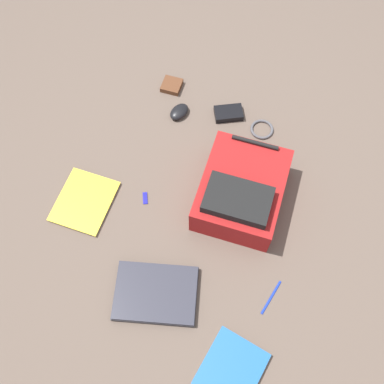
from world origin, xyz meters
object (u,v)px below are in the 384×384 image
book_manual (84,201)px  usb_stick (145,198)px  laptop (156,293)px  pen_black (271,297)px  backpack (241,191)px  earbud_pouch (172,85)px  computer_mouse (179,112)px  cable_coil (262,129)px  power_brick (229,113)px  book_comic (231,369)px

book_manual → usb_stick: size_ratio=5.72×
laptop → pen_black: laptop is taller
backpack → earbud_pouch: size_ratio=5.46×
laptop → computer_mouse: size_ratio=3.80×
book_manual → computer_mouse: (0.07, 0.58, 0.01)m
backpack → pen_black: (0.31, -0.28, -0.08)m
earbud_pouch → cable_coil: bearing=3.9°
cable_coil → power_brick: size_ratio=0.83×
computer_mouse → pen_black: 0.90m
backpack → book_manual: bearing=-144.6°
book_comic → earbud_pouch: earbud_pouch is taller
cable_coil → usb_stick: size_ratio=1.95×
usb_stick → pen_black: bearing=-5.6°
pen_black → book_comic: bearing=-87.7°
cable_coil → book_manual: bearing=-120.5°
book_manual → power_brick: power_brick is taller
usb_stick → laptop: bearing=-47.3°
laptop → cable_coil: size_ratio=3.65×
laptop → book_comic: (0.37, -0.07, -0.01)m
book_comic → computer_mouse: (-0.77, 0.78, 0.01)m
book_comic → book_manual: size_ratio=0.78×
pen_black → book_manual: bearing=-173.7°
power_brick → usb_stick: (-0.06, -0.54, -0.01)m
book_manual → book_comic: bearing=-13.8°
book_manual → earbud_pouch: size_ratio=3.50×
backpack → usb_stick: size_ratio=8.94×
power_brick → usb_stick: 0.55m
laptop → backpack: bearing=84.2°
computer_mouse → pen_black: bearing=-28.2°
backpack → pen_black: size_ratio=3.24×
laptop → earbud_pouch: size_ratio=4.36×
usb_stick → book_manual: bearing=-141.7°
laptop → book_manual: size_ratio=1.25×
book_manual → computer_mouse: 0.58m
power_brick → laptop: bearing=-75.8°
computer_mouse → power_brick: bearing=37.2°
laptop → pen_black: 0.43m
backpack → power_brick: 0.43m
backpack → power_brick: (-0.26, 0.33, -0.07)m
book_manual → cable_coil: book_manual is taller
book_manual → pen_black: bearing=6.3°
book_comic → book_manual: bearing=166.2°
laptop → power_brick: bearing=104.2°
computer_mouse → power_brick: (0.19, 0.12, -0.00)m
backpack → laptop: bearing=-95.8°
backpack → book_manual: size_ratio=1.56×
book_comic → power_brick: power_brick is taller
backpack → book_comic: size_ratio=1.99×
laptop → earbud_pouch: laptop is taller
book_comic → power_brick: 1.08m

